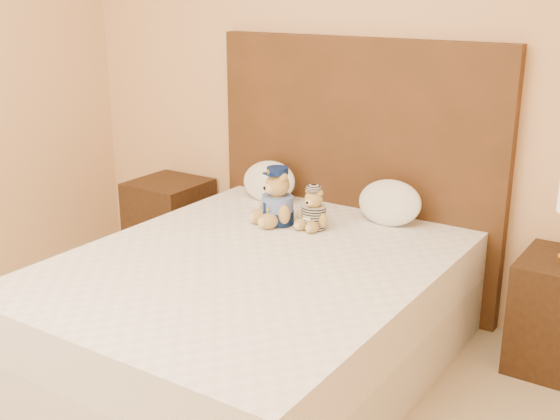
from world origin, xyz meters
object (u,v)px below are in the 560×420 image
(nightstand_left, at_px, (170,221))
(teddy_police, at_px, (278,196))
(pillow_left, at_px, (269,179))
(pillow_right, at_px, (390,201))
(bed, at_px, (253,313))
(teddy_prisoner, at_px, (314,208))

(nightstand_left, relative_size, teddy_police, 1.80)
(pillow_left, bearing_deg, nightstand_left, -177.79)
(teddy_police, distance_m, pillow_right, 0.60)
(bed, distance_m, teddy_prisoner, 0.66)
(bed, xyz_separation_m, pillow_left, (-0.47, 0.83, 0.40))
(bed, xyz_separation_m, nightstand_left, (-1.25, 0.80, -0.00))
(teddy_prisoner, relative_size, pillow_right, 0.62)
(bed, xyz_separation_m, teddy_prisoner, (0.01, 0.53, 0.39))
(pillow_left, bearing_deg, pillow_right, 0.00)
(bed, distance_m, nightstand_left, 1.48)
(pillow_left, height_order, pillow_right, pillow_right)
(teddy_police, distance_m, pillow_left, 0.44)
(bed, distance_m, teddy_police, 0.68)
(teddy_police, xyz_separation_m, pillow_right, (0.49, 0.33, -0.03))
(teddy_prisoner, height_order, pillow_left, pillow_left)
(nightstand_left, distance_m, teddy_prisoner, 1.34)
(pillow_left, bearing_deg, teddy_prisoner, -31.40)
(teddy_police, bearing_deg, pillow_left, 154.71)
(pillow_right, bearing_deg, bed, -110.15)
(nightstand_left, relative_size, teddy_prisoner, 2.49)
(teddy_prisoner, height_order, pillow_right, pillow_right)
(nightstand_left, xyz_separation_m, pillow_left, (0.78, 0.03, 0.40))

